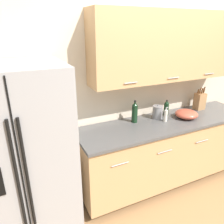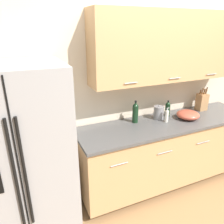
{
  "view_description": "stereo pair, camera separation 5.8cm",
  "coord_description": "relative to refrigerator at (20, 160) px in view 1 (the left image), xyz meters",
  "views": [
    {
      "loc": [
        -1.74,
        -1.25,
        2.05
      ],
      "look_at": [
        -0.78,
        0.78,
        1.18
      ],
      "focal_mm": 35.0,
      "sensor_mm": 36.0,
      "label": 1
    },
    {
      "loc": [
        -1.69,
        -1.27,
        2.05
      ],
      "look_at": [
        -0.78,
        0.78,
        1.18
      ],
      "focal_mm": 35.0,
      "sensor_mm": 36.0,
      "label": 2
    }
  ],
  "objects": [
    {
      "name": "ground_plane",
      "position": [
        1.77,
        -0.7,
        -0.89
      ],
      "size": [
        14.0,
        14.0,
        0.0
      ],
      "primitive_type": "plane",
      "color": "#997047"
    },
    {
      "name": "wall_back",
      "position": [
        1.78,
        0.38,
        0.56
      ],
      "size": [
        10.0,
        0.39,
        2.6
      ],
      "color": "beige",
      "rests_on": "ground_plane"
    },
    {
      "name": "counter_unit",
      "position": [
        1.81,
        0.09,
        -0.42
      ],
      "size": [
        2.44,
        0.64,
        0.93
      ],
      "color": "black",
      "rests_on": "ground_plane"
    },
    {
      "name": "refrigerator",
      "position": [
        0.0,
        0.0,
        0.0
      ],
      "size": [
        0.94,
        0.82,
        1.78
      ],
      "color": "#9E9EA0",
      "rests_on": "ground_plane"
    },
    {
      "name": "knife_block",
      "position": [
        2.48,
        0.23,
        0.16
      ],
      "size": [
        0.15,
        0.12,
        0.33
      ],
      "color": "#A87A4C",
      "rests_on": "counter_unit"
    },
    {
      "name": "wine_bottle",
      "position": [
        1.38,
        0.23,
        0.17
      ],
      "size": [
        0.07,
        0.07,
        0.29
      ],
      "color": "black",
      "rests_on": "counter_unit"
    },
    {
      "name": "soap_dispenser",
      "position": [
        1.75,
        0.08,
        0.12
      ],
      "size": [
        0.05,
        0.04,
        0.19
      ],
      "color": "silver",
      "rests_on": "counter_unit"
    },
    {
      "name": "oil_bottle",
      "position": [
        1.88,
        0.24,
        0.14
      ],
      "size": [
        0.07,
        0.07,
        0.22
      ],
      "color": "black",
      "rests_on": "counter_unit"
    },
    {
      "name": "steel_canister",
      "position": [
        1.71,
        0.21,
        0.12
      ],
      "size": [
        0.13,
        0.13,
        0.19
      ],
      "color": "gray",
      "rests_on": "counter_unit"
    },
    {
      "name": "mixing_bowl",
      "position": [
        2.07,
        0.05,
        0.09
      ],
      "size": [
        0.29,
        0.29,
        0.11
      ],
      "color": "#B24C38",
      "rests_on": "counter_unit"
    }
  ]
}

